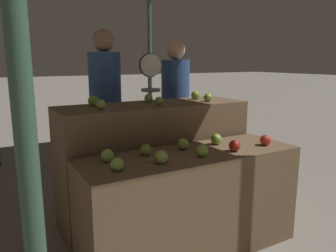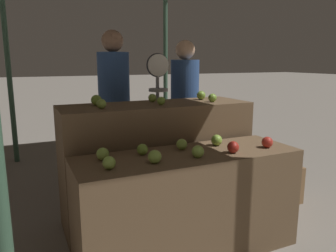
{
  "view_description": "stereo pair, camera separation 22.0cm",
  "coord_description": "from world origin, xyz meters",
  "px_view_note": "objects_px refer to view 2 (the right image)",
  "views": [
    {
      "loc": [
        -1.28,
        -1.89,
        1.42
      ],
      "look_at": [
        -0.03,
        0.3,
        0.92
      ],
      "focal_mm": 35.0,
      "sensor_mm": 36.0,
      "label": 1
    },
    {
      "loc": [
        -1.08,
        -2.0,
        1.42
      ],
      "look_at": [
        -0.03,
        0.3,
        0.92
      ],
      "focal_mm": 35.0,
      "sensor_mm": 36.0,
      "label": 2
    }
  ],
  "objects_px": {
    "produce_scale": "(158,95)",
    "person_vendor_at_scale": "(185,101)",
    "person_customer_left": "(114,99)",
    "wooden_crate_side": "(277,183)"
  },
  "relations": [
    {
      "from": "produce_scale",
      "to": "person_vendor_at_scale",
      "type": "height_order",
      "value": "person_vendor_at_scale"
    },
    {
      "from": "person_customer_left",
      "to": "wooden_crate_side",
      "type": "bearing_deg",
      "value": 126.07
    },
    {
      "from": "produce_scale",
      "to": "person_vendor_at_scale",
      "type": "bearing_deg",
      "value": 23.46
    },
    {
      "from": "produce_scale",
      "to": "wooden_crate_side",
      "type": "xyz_separation_m",
      "value": [
        1.02,
        -0.72,
        -0.88
      ]
    },
    {
      "from": "produce_scale",
      "to": "person_customer_left",
      "type": "bearing_deg",
      "value": 144.65
    },
    {
      "from": "person_vendor_at_scale",
      "to": "wooden_crate_side",
      "type": "xyz_separation_m",
      "value": [
        0.61,
        -0.9,
        -0.77
      ]
    },
    {
      "from": "produce_scale",
      "to": "person_vendor_at_scale",
      "type": "xyz_separation_m",
      "value": [
        0.41,
        0.18,
        -0.11
      ]
    },
    {
      "from": "person_vendor_at_scale",
      "to": "wooden_crate_side",
      "type": "relative_size",
      "value": 4.36
    },
    {
      "from": "person_vendor_at_scale",
      "to": "wooden_crate_side",
      "type": "bearing_deg",
      "value": 148.78
    },
    {
      "from": "produce_scale",
      "to": "wooden_crate_side",
      "type": "height_order",
      "value": "produce_scale"
    }
  ]
}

